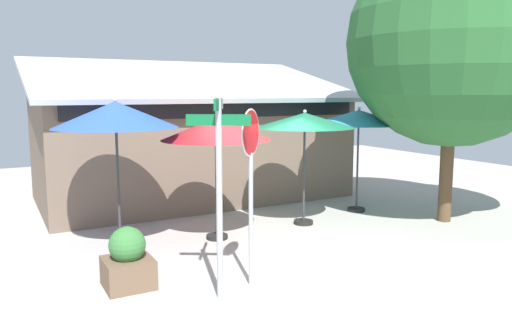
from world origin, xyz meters
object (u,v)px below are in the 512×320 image
at_px(stop_sign, 251,165).
at_px(patio_umbrella_forest_green_right, 305,121).
at_px(patio_umbrella_crimson_center, 216,130).
at_px(patio_umbrella_teal_far_right, 359,118).
at_px(street_sign_post, 219,176).
at_px(shade_tree, 467,46).
at_px(sidewalk_planter, 128,261).
at_px(patio_umbrella_royal_blue_left, 116,116).

distance_m(stop_sign, patio_umbrella_forest_green_right, 3.76).
distance_m(patio_umbrella_crimson_center, patio_umbrella_teal_far_right, 4.09).
bearing_deg(street_sign_post, patio_umbrella_teal_far_right, 31.11).
height_order(street_sign_post, shade_tree, shade_tree).
xyz_separation_m(patio_umbrella_forest_green_right, sidewalk_planter, (-4.43, -1.74, -1.93)).
distance_m(stop_sign, patio_umbrella_teal_far_right, 5.45).
xyz_separation_m(patio_umbrella_royal_blue_left, sidewalk_planter, (-0.34, -1.96, -2.14)).
relative_size(patio_umbrella_teal_far_right, shade_tree, 0.41).
relative_size(patio_umbrella_teal_far_right, sidewalk_planter, 2.76).
bearing_deg(patio_umbrella_forest_green_right, shade_tree, -23.95).
relative_size(street_sign_post, shade_tree, 0.45).
xyz_separation_m(street_sign_post, patio_umbrella_forest_green_right, (3.35, 2.78, 0.54)).
bearing_deg(stop_sign, patio_umbrella_crimson_center, 78.06).
xyz_separation_m(patio_umbrella_forest_green_right, shade_tree, (3.34, -1.48, 1.66)).
relative_size(street_sign_post, patio_umbrella_forest_green_right, 1.12).
height_order(stop_sign, shade_tree, shade_tree).
bearing_deg(patio_umbrella_forest_green_right, stop_sign, -136.85).
relative_size(patio_umbrella_royal_blue_left, sidewalk_planter, 3.04).
bearing_deg(patio_umbrella_crimson_center, patio_umbrella_teal_far_right, 6.49).
height_order(street_sign_post, patio_umbrella_royal_blue_left, street_sign_post).
bearing_deg(patio_umbrella_forest_green_right, patio_umbrella_royal_blue_left, 176.96).
xyz_separation_m(shade_tree, sidewalk_planter, (-7.77, -0.26, -3.59)).
distance_m(street_sign_post, patio_umbrella_royal_blue_left, 3.18).
xyz_separation_m(street_sign_post, patio_umbrella_crimson_center, (1.15, 2.68, 0.44)).
bearing_deg(street_sign_post, stop_sign, 19.83).
xyz_separation_m(stop_sign, sidewalk_planter, (-1.71, 0.81, -1.47)).
xyz_separation_m(patio_umbrella_crimson_center, patio_umbrella_forest_green_right, (2.20, 0.09, 0.10)).
height_order(shade_tree, sidewalk_planter, shade_tree).
distance_m(patio_umbrella_forest_green_right, sidewalk_planter, 5.14).
relative_size(street_sign_post, sidewalk_planter, 3.07).
bearing_deg(street_sign_post, shade_tree, 10.96).
distance_m(patio_umbrella_crimson_center, shade_tree, 5.97).
height_order(patio_umbrella_royal_blue_left, patio_umbrella_teal_far_right, patio_umbrella_royal_blue_left).
bearing_deg(shade_tree, stop_sign, -170.00).
bearing_deg(patio_umbrella_crimson_center, shade_tree, -14.08).
relative_size(patio_umbrella_royal_blue_left, patio_umbrella_forest_green_right, 1.11).
xyz_separation_m(patio_umbrella_forest_green_right, patio_umbrella_teal_far_right, (1.86, 0.37, 0.01)).
bearing_deg(patio_umbrella_royal_blue_left, patio_umbrella_crimson_center, -9.35).
bearing_deg(patio_umbrella_teal_far_right, patio_umbrella_forest_green_right, -168.80).
xyz_separation_m(street_sign_post, sidewalk_planter, (-1.08, 1.04, -1.39)).
xyz_separation_m(stop_sign, patio_umbrella_teal_far_right, (4.58, 2.92, 0.47)).
bearing_deg(patio_umbrella_teal_far_right, patio_umbrella_royal_blue_left, -178.55).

